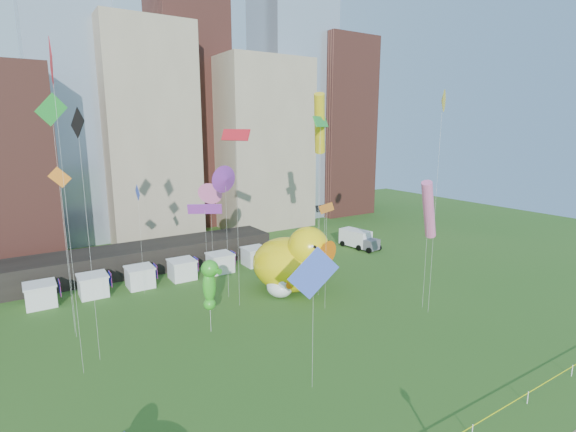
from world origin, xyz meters
TOP-DOWN VIEW (x-y plane):
  - skyline at (2.25, 61.06)m, footprint 101.00×23.00m
  - pavilion at (-4.00, 42.00)m, footprint 38.00×6.00m
  - vendor_tents at (1.02, 36.00)m, footprint 33.24×2.80m
  - big_duck at (10.06, 25.44)m, footprint 9.75×10.96m
  - small_duck at (7.96, 24.58)m, footprint 2.94×3.76m
  - seahorse_green at (-1.60, 21.01)m, footprint 2.02×2.25m
  - seahorse_purple at (10.21, 22.35)m, footprint 1.44×1.59m
  - box_truck at (28.33, 34.97)m, footprint 3.22×6.56m
  - kite_0 at (-12.27, 20.03)m, footprint 0.16×3.14m
  - kite_1 at (18.70, 14.42)m, footprint 3.69×2.41m
  - kite_2 at (17.63, 29.55)m, footprint 2.77×0.43m
  - kite_3 at (-11.92, 27.48)m, footprint 2.50×0.99m
  - kite_4 at (18.31, 13.37)m, footprint 1.79×1.29m
  - kite_5 at (-4.15, 33.71)m, footprint 0.05×1.72m
  - kite_6 at (-11.92, 26.51)m, footprint 1.73×0.33m
  - kite_7 at (0.91, 27.76)m, footprint 3.23×2.11m
  - kite_8 at (3.18, 24.94)m, footprint 1.57×3.55m
  - kite_9 at (3.32, 31.89)m, footprint 1.31×2.19m
  - kite_10 at (-10.88, 21.41)m, footprint 0.65×2.14m
  - kite_11 at (11.71, 22.83)m, footprint 3.24×2.39m
  - kite_12 at (12.43, 23.97)m, footprint 3.24×3.55m
  - kite_13 at (1.04, 9.24)m, footprint 3.51×1.11m
  - kite_14 at (10.19, 19.66)m, footprint 2.49×1.42m
  - kite_15 at (3.22, 27.63)m, footprint 2.55×1.73m

SIDE VIEW (x-z plane):
  - vendor_tents at x=1.02m, z-range -0.09..2.31m
  - small_duck at x=7.96m, z-range -0.11..2.68m
  - box_truck at x=28.33m, z-range 0.04..2.71m
  - pavilion at x=-4.00m, z-range 0.00..3.20m
  - seahorse_purple at x=10.21m, z-range 0.89..5.35m
  - big_duck at x=10.06m, z-range -0.31..7.36m
  - seahorse_green at x=-1.60m, z-range 1.48..8.23m
  - kite_2 at x=17.63m, z-range 3.81..12.33m
  - kite_13 at x=1.04m, z-range 3.28..13.60m
  - kite_7 at x=0.91m, z-range 4.68..15.14m
  - kite_1 at x=18.70m, z-range 3.55..16.74m
  - kite_14 at x=10.19m, z-range 4.93..15.69m
  - kite_9 at x=3.32m, z-range 4.82..16.79m
  - kite_5 at x=-4.15m, z-range 4.86..17.01m
  - kite_15 at x=3.22m, z-range 5.72..19.94m
  - kite_6 at x=-11.92m, z-range 6.07..21.01m
  - kite_8 at x=3.18m, z-range 8.32..26.20m
  - kite_10 at x=-10.88m, z-range 8.06..27.52m
  - kite_12 at x=12.43m, z-range 7.60..29.16m
  - kite_11 at x=11.71m, z-range 8.94..28.08m
  - kite_3 at x=-11.92m, z-range 8.62..29.40m
  - kite_4 at x=18.31m, z-range 9.65..31.04m
  - skyline at x=2.25m, z-range -12.56..55.44m
  - kite_0 at x=-12.27m, z-range 9.87..33.60m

